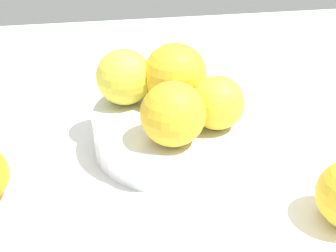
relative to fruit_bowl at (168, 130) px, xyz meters
The scene contains 6 objects.
ground_plane 3.61cm from the fruit_bowl, ahead, with size 110.00×110.00×2.00cm, color white.
fruit_bowl is the anchor object (origin of this frame).
orange_in_bowl_0 7.29cm from the fruit_bowl, 58.66° to the left, with size 8.03×8.03×8.03cm, color yellow.
orange_in_bowl_1 9.52cm from the fruit_bowl, 95.15° to the right, with size 7.21×7.21×7.21cm, color yellow.
orange_in_bowl_2 8.88cm from the fruit_bowl, 146.51° to the left, with size 7.19×7.19×7.19cm, color yellow.
orange_in_bowl_3 9.04cm from the fruit_bowl, 41.84° to the right, with size 6.34×6.34×6.34cm, color yellow.
Camera 1 is at (-7.81, -46.77, 32.43)cm, focal length 46.16 mm.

